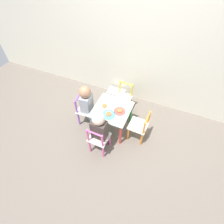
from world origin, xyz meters
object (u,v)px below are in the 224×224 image
Objects in this scene: chair_yellow at (123,98)px; plate_left at (105,106)px; plate_front at (109,114)px; chair_pink at (99,139)px; child_front at (100,128)px; child_left at (87,102)px; storage_bin at (116,95)px; chair_purple at (85,110)px; plate_right at (120,111)px; chair_orange at (140,127)px; kids_table at (112,112)px.

chair_yellow reaches higher than plate_left.
chair_yellow reaches higher than plate_front.
chair_pink is at bearing -89.48° from chair_yellow.
child_front is 1.00× the size of child_left.
chair_pink is 1.00× the size of chair_yellow.
child_left reaches higher than storage_bin.
chair_purple and chair_yellow have the same top height.
child_front reaches higher than plate_left.
plate_front is at bearing -45.00° from plate_left.
storage_bin is (-0.32, 0.66, -0.36)m from plate_right.
child_left reaches higher than chair_purple.
plate_left is (-0.12, 0.12, -0.00)m from plate_front.
child_left is at bearing -86.44° from chair_orange.
chair_yellow is 0.85m from child_front.
plate_right is at bearing -91.10° from chair_purple.
plate_front is 1.13× the size of plate_left.
plate_left is at bearing -72.63° from child_front.
child_front is at bearing -133.62° from chair_purple.
child_front is at bearing -79.68° from storage_bin.
chair_orange is 3.14× the size of plate_right.
child_left is (-0.40, -0.48, 0.19)m from chair_yellow.
chair_yellow is (-0.43, 0.46, 0.00)m from chair_orange.
child_front is at bearing -138.30° from child_left.
plate_left is at bearing -104.82° from chair_yellow.
child_front is at bearing -89.52° from chair_yellow.
plate_right is 0.82m from storage_bin.
child_left reaches higher than plate_right.
plate_right is at bearing -64.17° from storage_bin.
plate_left is at bearing 135.00° from plate_front.
child_left is (-0.37, 0.41, 0.19)m from chair_pink.
child_front is (0.43, -0.34, 0.19)m from chair_purple.
child_front reaches higher than storage_bin.
child_front is 3.99× the size of plate_front.
chair_pink is 0.20m from child_front.
kids_table is 3.08× the size of plate_right.
chair_purple is at bearing -175.90° from plate_right.
plate_front is (-0.00, -0.12, 0.08)m from kids_table.
chair_orange is 0.85m from child_left.
storage_bin is (0.18, 0.69, -0.37)m from child_left.
kids_table is 0.14m from plate_front.
chair_yellow is 0.36m from storage_bin.
chair_purple is 3.14× the size of plate_right.
chair_pink is 0.49m from plate_left.
kids_table is 0.40m from child_left.
child_left is 4.47× the size of plate_left.
chair_orange is at bearing -135.51° from chair_pink.
chair_orange is 0.49m from plate_front.
child_front reaches higher than plate_right.
plate_front is 0.61× the size of storage_bin.
plate_front is (0.01, 0.27, -0.01)m from child_front.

